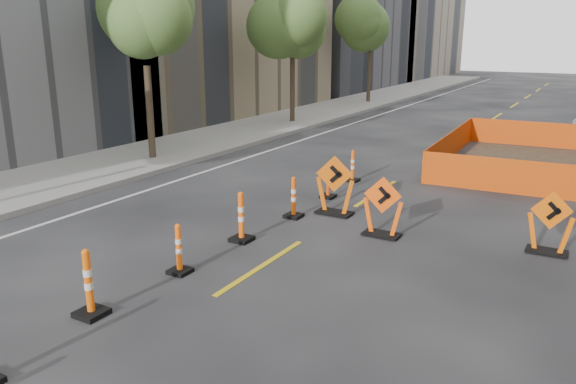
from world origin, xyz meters
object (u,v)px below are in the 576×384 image
Objects in this scene: channelizer_4 at (179,249)px; chevron_sign_right at (550,222)px; channelizer_7 at (328,181)px; chevron_sign_left at (335,185)px; channelizer_3 at (88,283)px; channelizer_8 at (353,166)px; channelizer_6 at (294,197)px; channelizer_5 at (241,217)px; chevron_sign_center at (383,207)px.

channelizer_4 is 7.37m from chevron_sign_right.
chevron_sign_left reaches higher than channelizer_7.
channelizer_8 is (0.14, 9.91, -0.08)m from channelizer_3.
chevron_sign_right is (5.95, 6.49, 0.10)m from channelizer_3.
chevron_sign_left is (0.79, -1.26, 0.26)m from channelizer_7.
chevron_sign_right is at bearing -19.24° from chevron_sign_left.
channelizer_7 is at bearing 149.16° from chevron_sign_right.
channelizer_7 is (-0.03, 1.98, -0.03)m from channelizer_6.
channelizer_8 is (-0.01, 5.95, -0.07)m from channelizer_5.
chevron_sign_left reaches higher than channelizer_6.
channelizer_3 is 7.93m from channelizer_7.
channelizer_7 is 0.73× the size of chevron_sign_right.
chevron_sign_center reaches higher than channelizer_7.
channelizer_7 is 0.99× the size of channelizer_8.
channelizer_4 is 4.56m from chevron_sign_center.
channelizer_7 is at bearing 88.04° from channelizer_5.
channelizer_6 is 0.75× the size of chevron_sign_center.
channelizer_6 is at bearing 87.06° from channelizer_4.
channelizer_4 reaches higher than channelizer_8.
channelizer_4 is 0.88× the size of channelizer_5.
channelizer_8 is (0.02, 7.93, -0.00)m from channelizer_4.
chevron_sign_right is at bearing -14.31° from channelizer_7.
channelizer_6 is 0.69× the size of chevron_sign_left.
chevron_sign_left is at bearing -73.89° from channelizer_8.
channelizer_8 is at bearing 89.18° from channelizer_3.
channelizer_8 is 0.65× the size of chevron_sign_left.
chevron_sign_left is (0.96, 4.68, 0.26)m from channelizer_4.
chevron_sign_left is 1.09× the size of chevron_sign_center.
chevron_sign_left is at bearing 78.44° from channelizer_4.
channelizer_7 is (0.14, 3.96, -0.07)m from channelizer_5.
channelizer_7 is 0.64× the size of chevron_sign_left.
channelizer_8 reaches higher than channelizer_7.
channelizer_4 reaches higher than channelizer_7.
channelizer_5 is 3.09m from chevron_sign_center.
channelizer_7 is 1.51m from chevron_sign_left.
channelizer_3 is at bearing -93.46° from channelizer_4.
channelizer_8 is at bearing 89.85° from channelizer_4.
chevron_sign_left is at bearing -57.96° from channelizer_7.
channelizer_6 is 5.65m from chevron_sign_right.
chevron_sign_right is at bearing -30.54° from channelizer_8.
channelizer_7 is 3.21m from chevron_sign_center.
channelizer_7 is at bearing 128.60° from chevron_sign_center.
channelizer_6 is at bearing -153.42° from chevron_sign_left.
channelizer_3 is 1.02× the size of channelizer_5.
chevron_sign_right is (5.62, 0.54, 0.15)m from channelizer_6.
channelizer_6 is 0.77× the size of chevron_sign_right.
channelizer_8 is 0.71× the size of chevron_sign_center.
channelizer_6 reaches higher than channelizer_4.
channelizer_4 is 0.71× the size of chevron_sign_center.
channelizer_6 is at bearing -87.37° from channelizer_8.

